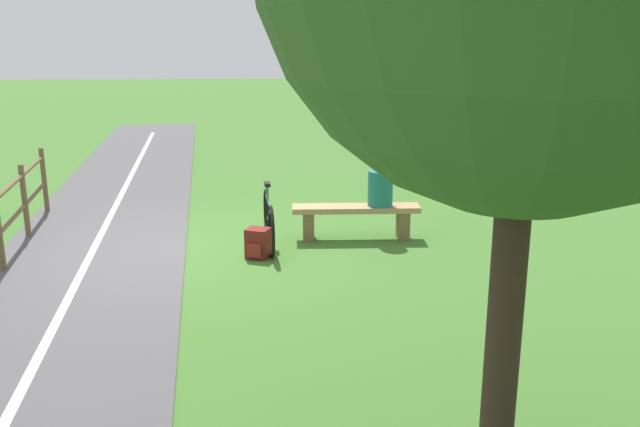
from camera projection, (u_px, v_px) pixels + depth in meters
ground_plane at (180, 249)px, 9.37m from camera, size 80.00×80.00×0.00m
paved_path at (17, 401)px, 5.45m from camera, size 6.06×36.08×0.02m
path_centre_line at (16, 400)px, 5.45m from camera, size 3.23×31.86×0.00m
bench at (356, 216)px, 9.77m from camera, size 1.88×0.44×0.50m
person_seated at (380, 186)px, 9.67m from camera, size 0.38×0.38×0.69m
bicycle at (269, 220)px, 9.43m from camera, size 0.17×1.72×0.90m
backpack at (258, 243)px, 8.97m from camera, size 0.37×0.37×0.41m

